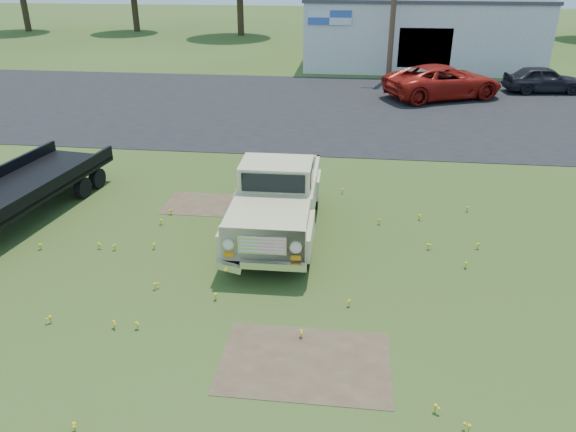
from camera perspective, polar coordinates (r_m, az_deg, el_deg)
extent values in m
plane|color=#324A17|center=(12.82, -3.75, -5.57)|extent=(140.00, 140.00, 0.00)
cube|color=black|center=(26.72, 2.05, 10.98)|extent=(90.00, 14.00, 0.02)
cube|color=#4C3929|center=(10.22, 1.74, -14.66)|extent=(3.00, 2.00, 0.01)
cube|color=#4C3929|center=(16.28, -8.51, 1.18)|extent=(2.20, 1.60, 0.01)
cube|color=silver|center=(38.29, 13.18, 17.74)|extent=(14.00, 8.00, 4.00)
cube|color=black|center=(34.45, 13.73, 16.25)|extent=(3.00, 0.10, 2.20)
cube|color=silver|center=(33.97, 4.25, 19.46)|extent=(2.50, 0.08, 0.80)
cylinder|color=#372819|center=(59.27, -25.16, 18.38)|extent=(0.56, 0.56, 3.60)
cylinder|color=#372819|center=(55.81, -15.26, 19.30)|extent=(0.56, 0.56, 3.24)
cylinder|color=#372819|center=(51.53, -4.87, 20.01)|extent=(0.56, 0.56, 3.96)
cylinder|color=#372819|center=(51.53, 7.04, 19.82)|extent=(0.56, 0.56, 3.78)
cylinder|color=#372819|center=(51.02, 18.92, 18.48)|extent=(0.56, 0.56, 3.42)
imported|color=#9C160E|center=(29.29, 15.49, 13.00)|extent=(6.38, 4.84, 1.61)
imported|color=black|center=(32.32, 24.51, 12.50)|extent=(4.05, 2.00, 1.33)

